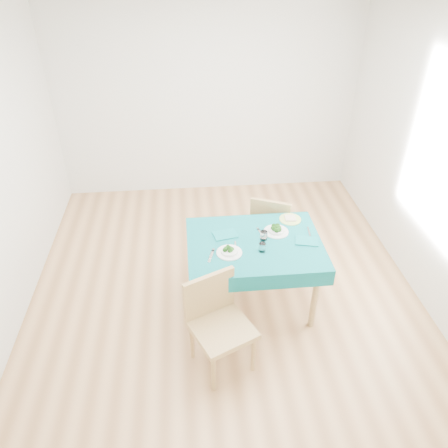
{
  "coord_description": "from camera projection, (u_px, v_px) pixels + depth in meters",
  "views": [
    {
      "loc": [
        -0.33,
        -3.42,
        3.18
      ],
      "look_at": [
        0.0,
        0.0,
        0.85
      ],
      "focal_mm": 35.0,
      "sensor_mm": 36.0,
      "label": 1
    }
  ],
  "objects": [
    {
      "name": "bread_slice",
      "position": [
        290.0,
        218.0,
        4.36
      ],
      "size": [
        0.11,
        0.11,
        0.02
      ],
      "primitive_type": "cube",
      "rotation": [
        0.0,
        0.0,
        -0.07
      ],
      "color": "beige",
      "rests_on": "side_plate"
    },
    {
      "name": "knife_near",
      "position": [
        236.0,
        247.0,
        3.99
      ],
      "size": [
        0.03,
        0.19,
        0.0
      ],
      "primitive_type": "cube",
      "rotation": [
        0.0,
        0.0,
        -0.09
      ],
      "color": "silver",
      "rests_on": "table"
    },
    {
      "name": "knife_far",
      "position": [
        309.0,
        233.0,
        4.18
      ],
      "size": [
        0.04,
        0.21,
        0.0
      ],
      "primitive_type": "cube",
      "rotation": [
        0.0,
        0.0,
        -0.09
      ],
      "color": "silver",
      "rests_on": "table"
    },
    {
      "name": "side_plate",
      "position": [
        290.0,
        219.0,
        4.37
      ],
      "size": [
        0.22,
        0.22,
        0.01
      ],
      "primitive_type": "cylinder",
      "color": "#BDD568",
      "rests_on": "table"
    },
    {
      "name": "napkin_far",
      "position": [
        307.0,
        241.0,
        4.06
      ],
      "size": [
        0.24,
        0.19,
        0.01
      ],
      "primitive_type": "cube",
      "rotation": [
        0.0,
        0.0,
        -0.25
      ],
      "color": "#0C696B",
      "rests_on": "table"
    },
    {
      "name": "tumbler_side",
      "position": [
        262.0,
        247.0,
        3.93
      ],
      "size": [
        0.06,
        0.06,
        0.08
      ],
      "primitive_type": "cylinder",
      "color": "white",
      "rests_on": "table"
    },
    {
      "name": "table",
      "position": [
        253.0,
        274.0,
        4.27
      ],
      "size": [
        1.25,
        0.95,
        0.76
      ],
      "primitive_type": "cube",
      "color": "#085E61",
      "rests_on": "ground"
    },
    {
      "name": "room_shell",
      "position": [
        224.0,
        178.0,
        3.87
      ],
      "size": [
        4.02,
        4.52,
        2.73
      ],
      "color": "#A17043",
      "rests_on": "ground"
    },
    {
      "name": "fork_far",
      "position": [
        261.0,
        233.0,
        4.18
      ],
      "size": [
        0.06,
        0.16,
        0.0
      ],
      "primitive_type": "cube",
      "rotation": [
        0.0,
        0.0,
        0.24
      ],
      "color": "silver",
      "rests_on": "table"
    },
    {
      "name": "bowl_near",
      "position": [
        229.0,
        250.0,
        3.9
      ],
      "size": [
        0.23,
        0.23,
        0.07
      ],
      "primitive_type": null,
      "color": "white",
      "rests_on": "table"
    },
    {
      "name": "tumbler_center",
      "position": [
        264.0,
        236.0,
        4.07
      ],
      "size": [
        0.07,
        0.07,
        0.09
      ],
      "primitive_type": "cylinder",
      "color": "white",
      "rests_on": "table"
    },
    {
      "name": "fork_near",
      "position": [
        211.0,
        256.0,
        3.88
      ],
      "size": [
        0.08,
        0.18,
        0.0
      ],
      "primitive_type": "cube",
      "rotation": [
        0.0,
        0.0,
        -0.3
      ],
      "color": "silver",
      "rests_on": "table"
    },
    {
      "name": "napkin_near",
      "position": [
        225.0,
        235.0,
        4.15
      ],
      "size": [
        0.25,
        0.2,
        0.01
      ],
      "primitive_type": "cube",
      "rotation": [
        0.0,
        0.0,
        0.21
      ],
      "color": "#0C696B",
      "rests_on": "table"
    },
    {
      "name": "chair_near",
      "position": [
        222.0,
        316.0,
        3.53
      ],
      "size": [
        0.64,
        0.66,
        1.17
      ],
      "primitive_type": "cube",
      "rotation": [
        0.0,
        0.0,
        0.43
      ],
      "color": "#A4834D",
      "rests_on": "ground"
    },
    {
      "name": "chair_far",
      "position": [
        273.0,
        217.0,
        4.82
      ],
      "size": [
        0.58,
        0.6,
        1.06
      ],
      "primitive_type": "cube",
      "rotation": [
        0.0,
        0.0,
        2.73
      ],
      "color": "#A4834D",
      "rests_on": "ground"
    },
    {
      "name": "bowl_far",
      "position": [
        276.0,
        229.0,
        4.17
      ],
      "size": [
        0.24,
        0.24,
        0.07
      ],
      "primitive_type": null,
      "color": "white",
      "rests_on": "table"
    }
  ]
}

